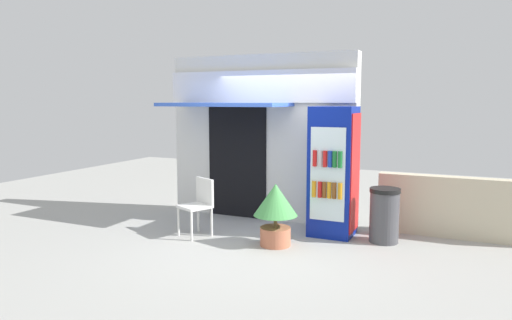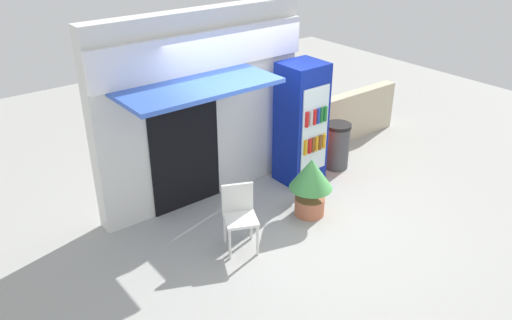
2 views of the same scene
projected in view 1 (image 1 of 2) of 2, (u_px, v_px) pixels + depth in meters
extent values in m
plane|color=#A3A39E|center=(258.00, 242.00, 7.01)|extent=(16.00, 16.00, 0.00)
cube|color=silver|center=(261.00, 137.00, 8.34)|extent=(3.39, 0.27, 2.86)
cube|color=white|center=(257.00, 87.00, 8.07)|extent=(3.39, 0.08, 0.55)
cube|color=blue|center=(224.00, 105.00, 7.87)|extent=(2.13, 0.97, 0.06)
cube|color=black|center=(237.00, 162.00, 8.42)|extent=(1.12, 0.03, 1.96)
cube|color=navy|center=(333.00, 171.00, 7.26)|extent=(0.66, 0.61, 1.99)
cube|color=silver|center=(328.00, 174.00, 6.98)|extent=(0.52, 0.02, 1.39)
cube|color=red|center=(355.00, 173.00, 7.12)|extent=(0.02, 0.55, 1.79)
cylinder|color=orange|center=(314.00, 189.00, 7.07)|extent=(0.06, 0.06, 0.24)
cylinder|color=red|center=(320.00, 189.00, 7.03)|extent=(0.06, 0.06, 0.24)
cylinder|color=brown|center=(324.00, 190.00, 7.01)|extent=(0.06, 0.06, 0.24)
cylinder|color=orange|center=(329.00, 190.00, 6.98)|extent=(0.06, 0.06, 0.24)
cylinder|color=brown|center=(334.00, 191.00, 6.95)|extent=(0.06, 0.06, 0.24)
cylinder|color=orange|center=(340.00, 191.00, 6.91)|extent=(0.06, 0.06, 0.24)
cylinder|color=red|center=(315.00, 158.00, 7.01)|extent=(0.06, 0.06, 0.24)
cylinder|color=#B2B2B7|center=(320.00, 159.00, 6.98)|extent=(0.06, 0.06, 0.24)
cylinder|color=red|center=(325.00, 159.00, 6.95)|extent=(0.06, 0.06, 0.24)
cylinder|color=#1938A5|center=(330.00, 159.00, 6.92)|extent=(0.06, 0.06, 0.24)
cylinder|color=#196B2D|center=(335.00, 159.00, 6.89)|extent=(0.06, 0.06, 0.24)
cylinder|color=#196B2D|center=(340.00, 160.00, 6.85)|extent=(0.06, 0.06, 0.24)
cylinder|color=silver|center=(178.00, 222.00, 7.30)|extent=(0.04, 0.04, 0.44)
cylinder|color=silver|center=(192.00, 226.00, 7.02)|extent=(0.04, 0.04, 0.44)
cylinder|color=silver|center=(198.00, 218.00, 7.54)|extent=(0.04, 0.04, 0.44)
cylinder|color=silver|center=(212.00, 222.00, 7.26)|extent=(0.04, 0.04, 0.44)
cube|color=silver|center=(195.00, 207.00, 7.25)|extent=(0.56, 0.56, 0.04)
cube|color=silver|center=(205.00, 191.00, 7.35)|extent=(0.40, 0.21, 0.40)
cylinder|color=#BC6B4C|center=(275.00, 236.00, 6.81)|extent=(0.44, 0.44, 0.27)
cylinder|color=brown|center=(275.00, 221.00, 6.78)|extent=(0.05, 0.05, 0.18)
cone|color=#47994C|center=(276.00, 200.00, 6.74)|extent=(0.63, 0.63, 0.46)
cylinder|color=#47474C|center=(384.00, 217.00, 6.95)|extent=(0.42, 0.42, 0.75)
cylinder|color=black|center=(385.00, 190.00, 6.90)|extent=(0.44, 0.44, 0.06)
cube|color=beige|center=(459.00, 208.00, 7.14)|extent=(2.39, 0.23, 0.93)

